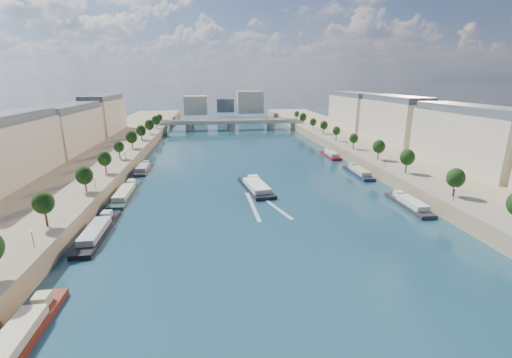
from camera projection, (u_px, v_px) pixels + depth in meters
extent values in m
plane|color=#0C2E35|center=(250.00, 174.00, 145.09)|extent=(700.00, 700.00, 0.00)
cube|color=#9E8460|center=(69.00, 174.00, 135.49)|extent=(44.00, 520.00, 5.00)
cube|color=#9E8460|center=(409.00, 163.00, 153.29)|extent=(44.00, 520.00, 5.00)
cube|color=gray|center=(108.00, 167.00, 136.62)|extent=(14.00, 520.00, 0.10)
cube|color=gray|center=(378.00, 159.00, 150.72)|extent=(14.00, 520.00, 0.10)
cylinder|color=#382B1E|center=(47.00, 218.00, 81.14)|extent=(0.50, 0.50, 3.82)
ellipsoid|color=black|center=(44.00, 204.00, 80.13)|extent=(4.80, 4.80, 5.52)
cylinder|color=#382B1E|center=(82.00, 188.00, 103.99)|extent=(0.50, 0.50, 3.82)
ellipsoid|color=black|center=(81.00, 176.00, 102.98)|extent=(4.80, 4.80, 5.52)
cylinder|color=#382B1E|center=(105.00, 168.00, 126.83)|extent=(0.50, 0.50, 3.82)
ellipsoid|color=black|center=(104.00, 159.00, 125.82)|extent=(4.80, 4.80, 5.52)
cylinder|color=#382B1E|center=(121.00, 155.00, 149.68)|extent=(0.50, 0.50, 3.82)
ellipsoid|color=black|center=(120.00, 147.00, 148.67)|extent=(4.80, 4.80, 5.52)
cylinder|color=#382B1E|center=(133.00, 145.00, 172.52)|extent=(0.50, 0.50, 3.82)
ellipsoid|color=black|center=(132.00, 138.00, 171.52)|extent=(4.80, 4.80, 5.52)
cylinder|color=#382B1E|center=(142.00, 137.00, 195.37)|extent=(0.50, 0.50, 3.82)
ellipsoid|color=black|center=(141.00, 131.00, 194.36)|extent=(4.80, 4.80, 5.52)
cylinder|color=#382B1E|center=(149.00, 131.00, 218.21)|extent=(0.50, 0.50, 3.82)
ellipsoid|color=black|center=(149.00, 125.00, 217.21)|extent=(4.80, 4.80, 5.52)
cylinder|color=#382B1E|center=(155.00, 126.00, 241.06)|extent=(0.50, 0.50, 3.82)
ellipsoid|color=black|center=(154.00, 121.00, 240.05)|extent=(4.80, 4.80, 5.52)
cylinder|color=#382B1E|center=(160.00, 122.00, 263.91)|extent=(0.50, 0.50, 3.82)
ellipsoid|color=black|center=(159.00, 117.00, 262.90)|extent=(4.80, 4.80, 5.52)
cylinder|color=#382B1E|center=(450.00, 189.00, 102.36)|extent=(0.50, 0.50, 3.82)
ellipsoid|color=black|center=(452.00, 178.00, 101.35)|extent=(4.80, 4.80, 5.52)
cylinder|color=#382B1E|center=(406.00, 169.00, 125.20)|extent=(0.50, 0.50, 3.82)
ellipsoid|color=black|center=(408.00, 160.00, 124.19)|extent=(4.80, 4.80, 5.52)
cylinder|color=#382B1E|center=(376.00, 155.00, 148.05)|extent=(0.50, 0.50, 3.82)
ellipsoid|color=black|center=(377.00, 147.00, 147.04)|extent=(4.80, 4.80, 5.52)
cylinder|color=#382B1E|center=(354.00, 145.00, 170.89)|extent=(0.50, 0.50, 3.82)
ellipsoid|color=black|center=(354.00, 138.00, 169.89)|extent=(4.80, 4.80, 5.52)
cylinder|color=#382B1E|center=(337.00, 138.00, 193.74)|extent=(0.50, 0.50, 3.82)
ellipsoid|color=black|center=(337.00, 131.00, 192.73)|extent=(4.80, 4.80, 5.52)
cylinder|color=#382B1E|center=(323.00, 131.00, 216.58)|extent=(0.50, 0.50, 3.82)
ellipsoid|color=black|center=(324.00, 126.00, 215.58)|extent=(4.80, 4.80, 5.52)
cylinder|color=#382B1E|center=(313.00, 126.00, 239.43)|extent=(0.50, 0.50, 3.82)
ellipsoid|color=black|center=(313.00, 121.00, 238.42)|extent=(4.80, 4.80, 5.52)
cylinder|color=#382B1E|center=(304.00, 122.00, 262.28)|extent=(0.50, 0.50, 3.82)
ellipsoid|color=black|center=(304.00, 118.00, 261.27)|extent=(4.80, 4.80, 5.52)
cylinder|color=#382B1E|center=(296.00, 119.00, 285.12)|extent=(0.50, 0.50, 3.82)
ellipsoid|color=black|center=(296.00, 115.00, 284.11)|extent=(4.80, 4.80, 5.52)
cylinder|color=black|center=(33.00, 240.00, 70.00)|extent=(0.14, 0.14, 4.00)
sphere|color=#FFE5B2|center=(31.00, 231.00, 69.41)|extent=(0.36, 0.36, 0.36)
cylinder|color=black|center=(95.00, 183.00, 108.08)|extent=(0.14, 0.14, 4.00)
sphere|color=#FFE5B2|center=(94.00, 177.00, 107.49)|extent=(0.36, 0.36, 0.36)
cylinder|color=black|center=(125.00, 156.00, 146.15)|extent=(0.14, 0.14, 4.00)
sphere|color=#FFE5B2|center=(125.00, 151.00, 145.57)|extent=(0.36, 0.36, 0.36)
cylinder|color=black|center=(143.00, 140.00, 184.23)|extent=(0.14, 0.14, 4.00)
sphere|color=#FFE5B2|center=(142.00, 136.00, 183.64)|extent=(0.36, 0.36, 0.36)
cylinder|color=black|center=(154.00, 130.00, 222.31)|extent=(0.14, 0.14, 4.00)
sphere|color=#FFE5B2|center=(154.00, 127.00, 221.72)|extent=(0.36, 0.36, 0.36)
cylinder|color=black|center=(454.00, 195.00, 97.26)|extent=(0.14, 0.14, 4.00)
sphere|color=#FFE5B2|center=(455.00, 188.00, 96.67)|extent=(0.36, 0.36, 0.36)
cylinder|color=black|center=(385.00, 162.00, 135.34)|extent=(0.14, 0.14, 4.00)
sphere|color=#FFE5B2|center=(386.00, 157.00, 134.75)|extent=(0.36, 0.36, 0.36)
cylinder|color=black|center=(347.00, 144.00, 173.42)|extent=(0.14, 0.14, 4.00)
sphere|color=#FFE5B2|center=(347.00, 140.00, 172.83)|extent=(0.36, 0.36, 0.36)
cylinder|color=black|center=(322.00, 132.00, 211.49)|extent=(0.14, 0.14, 4.00)
sphere|color=#FFE5B2|center=(322.00, 129.00, 210.90)|extent=(0.36, 0.36, 0.36)
cylinder|color=black|center=(305.00, 124.00, 249.57)|extent=(0.14, 0.14, 4.00)
sphere|color=#FFE5B2|center=(305.00, 121.00, 248.98)|extent=(0.36, 0.36, 0.36)
cube|color=beige|center=(3.00, 153.00, 114.19)|extent=(16.00, 52.00, 20.00)
cube|color=beige|center=(70.00, 129.00, 169.40)|extent=(16.00, 52.00, 20.00)
cube|color=#474C54|center=(66.00, 105.00, 166.15)|extent=(14.72, 50.44, 3.20)
cube|color=beige|center=(104.00, 117.00, 224.61)|extent=(16.00, 52.00, 20.00)
cube|color=#474C54|center=(102.00, 99.00, 221.36)|extent=(14.72, 50.44, 3.20)
cube|color=beige|center=(467.00, 141.00, 135.21)|extent=(16.00, 52.00, 20.00)
cube|color=#474C54|center=(473.00, 112.00, 131.96)|extent=(14.72, 50.44, 3.20)
cube|color=beige|center=(393.00, 123.00, 190.42)|extent=(16.00, 52.00, 20.00)
cube|color=#474C54|center=(395.00, 102.00, 187.17)|extent=(14.72, 50.44, 3.20)
cube|color=beige|center=(352.00, 114.00, 245.63)|extent=(16.00, 52.00, 20.00)
cube|color=#474C54|center=(353.00, 97.00, 242.38)|extent=(14.72, 50.44, 3.20)
cube|color=beige|center=(196.00, 105.00, 337.35)|extent=(22.00, 18.00, 18.00)
cube|color=beige|center=(250.00, 102.00, 353.11)|extent=(26.00, 20.00, 22.00)
cube|color=#474C54|center=(225.00, 105.00, 365.42)|extent=(18.00, 16.00, 14.00)
cube|color=#C1B79E|center=(231.00, 122.00, 270.20)|extent=(112.00, 11.00, 2.20)
cube|color=#C1B79E|center=(231.00, 121.00, 265.02)|extent=(112.00, 0.80, 0.90)
cube|color=#C1B79E|center=(230.00, 119.00, 274.54)|extent=(112.00, 0.80, 0.90)
cylinder|color=#C1B79E|center=(190.00, 127.00, 267.28)|extent=(6.40, 6.40, 5.00)
cylinder|color=#C1B79E|center=(231.00, 127.00, 271.23)|extent=(6.40, 6.40, 5.00)
cylinder|color=#C1B79E|center=(271.00, 126.00, 275.19)|extent=(6.40, 6.40, 5.00)
cube|color=#C1B79E|center=(164.00, 128.00, 264.81)|extent=(6.00, 12.00, 5.00)
cube|color=#C1B79E|center=(295.00, 126.00, 277.66)|extent=(6.00, 12.00, 5.00)
cube|color=black|center=(256.00, 188.00, 125.07)|extent=(11.25, 26.52, 1.83)
cube|color=white|center=(256.00, 185.00, 122.62)|extent=(8.54, 17.43, 1.65)
cube|color=white|center=(253.00, 178.00, 131.89)|extent=(4.10, 3.62, 1.80)
cube|color=silver|center=(253.00, 206.00, 108.57)|extent=(2.08, 26.03, 0.04)
cube|color=silver|center=(272.00, 205.00, 109.36)|extent=(8.30, 25.33, 0.04)
cube|color=maroon|center=(24.00, 336.00, 53.14)|extent=(5.00, 22.43, 1.80)
cube|color=#C1B791|center=(15.00, 335.00, 50.96)|extent=(4.10, 12.34, 1.60)
cube|color=#C1B791|center=(42.00, 299.00, 59.04)|extent=(2.50, 2.69, 1.80)
cube|color=black|center=(98.00, 233.00, 88.66)|extent=(5.00, 27.35, 1.80)
cube|color=#A1A5AD|center=(95.00, 231.00, 86.11)|extent=(4.10, 15.04, 1.60)
cube|color=#A1A5AD|center=(107.00, 215.00, 95.97)|extent=(2.50, 3.28, 1.80)
cube|color=#193F35|center=(126.00, 195.00, 118.20)|extent=(5.00, 29.56, 1.80)
cube|color=beige|center=(124.00, 192.00, 115.48)|extent=(4.10, 16.26, 1.60)
cube|color=beige|center=(131.00, 182.00, 126.14)|extent=(2.50, 3.55, 1.80)
cube|color=#27282A|center=(144.00, 170.00, 149.96)|extent=(5.00, 20.58, 1.80)
cube|color=gray|center=(143.00, 167.00, 147.92)|extent=(4.10, 11.32, 1.60)
cube|color=gray|center=(146.00, 163.00, 155.34)|extent=(2.50, 2.47, 1.80)
cube|color=#2B2B2E|center=(409.00, 206.00, 107.85)|extent=(5.00, 21.76, 1.80)
cube|color=silver|center=(412.00, 203.00, 105.72)|extent=(4.10, 11.97, 1.60)
cube|color=silver|center=(398.00, 194.00, 113.56)|extent=(2.50, 2.61, 1.80)
cube|color=#1C243F|center=(358.00, 174.00, 144.54)|extent=(5.00, 22.72, 1.80)
cube|color=beige|center=(360.00, 171.00, 142.33)|extent=(4.10, 12.49, 1.60)
cube|color=beige|center=(352.00, 166.00, 150.52)|extent=(2.50, 2.73, 1.80)
cube|color=maroon|center=(331.00, 156.00, 177.39)|extent=(5.00, 19.29, 1.80)
cube|color=silver|center=(332.00, 154.00, 175.45)|extent=(4.10, 10.61, 1.60)
cube|color=silver|center=(327.00, 151.00, 182.40)|extent=(2.50, 2.32, 1.80)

